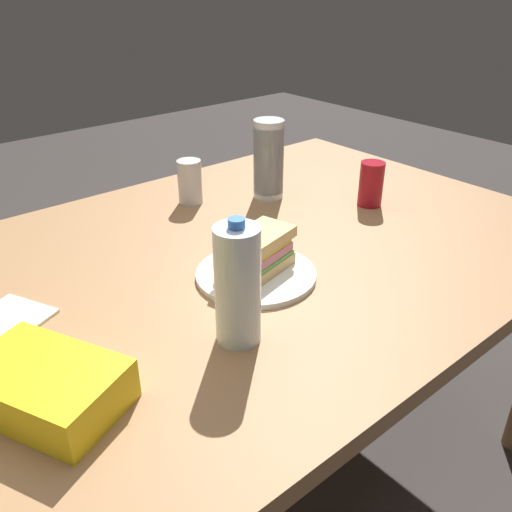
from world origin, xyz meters
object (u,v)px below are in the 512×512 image
Objects in this scene: paper_plate at (256,274)px; chip_bag at (45,386)px; dining_table at (194,299)px; soda_can_red at (371,184)px; water_bottle_tall at (238,285)px; soda_can_silver at (190,182)px; plastic_cup_stack at (269,160)px; sandwich at (256,254)px.

chip_bag is at bearing -169.75° from paper_plate.
dining_table is 15.49× the size of soda_can_red.
paper_plate is 0.24m from water_bottle_tall.
soda_can_silver is (0.22, 0.32, 0.14)m from dining_table.
dining_table is 0.41m from soda_can_silver.
soda_can_red is 0.55× the size of plastic_cup_stack.
soda_can_silver reaches higher than dining_table.
plastic_cup_stack is at bearing -29.07° from soda_can_silver.
sandwich is 0.49m from chip_bag.
plastic_cup_stack reaches higher than dining_table.
sandwich is 0.86× the size of chip_bag.
soda_can_red is 0.29m from plastic_cup_stack.
soda_can_red is (0.58, -0.01, 0.14)m from dining_table.
paper_plate is 0.49m from chip_bag.
chip_bag is (-0.49, -0.09, -0.02)m from sandwich.
plastic_cup_stack reaches higher than soda_can_red.
water_bottle_tall is (-0.16, -0.14, 0.10)m from paper_plate.
water_bottle_tall is at bearing -135.87° from plastic_cup_stack.
water_bottle_tall is at bearing -105.82° from dining_table.
sandwich is 0.85× the size of water_bottle_tall.
sandwich is at bearing -169.03° from soda_can_red.
sandwich is 0.44m from soda_can_silver.
plastic_cup_stack is at bearing 27.36° from dining_table.
soda_can_silver is at bearing 55.98° from dining_table.
soda_can_red reaches higher than sandwich.
chip_bag is at bearing 170.10° from water_bottle_tall.
chip_bag is at bearing -169.27° from soda_can_red.
paper_plate is at bearing -106.25° from soda_can_silver.
dining_table is 0.60m from soda_can_red.
paper_plate is at bearing -51.11° from dining_table.
plastic_cup_stack is 1.81× the size of soda_can_silver.
water_bottle_tall is at bearing -159.80° from soda_can_red.
water_bottle_tall is (-0.17, -0.15, 0.06)m from sandwich.
soda_can_red is 0.50m from soda_can_silver.
soda_can_red is at bearing -104.00° from chip_bag.
water_bottle_tall is at bearing -138.49° from sandwich.
paper_plate is at bearing -104.48° from chip_bag.
soda_can_red is 0.52× the size of water_bottle_tall.
soda_can_red is (0.49, 0.10, 0.01)m from sandwich.
soda_can_red is 0.99m from chip_bag.
paper_plate is 1.16× the size of plastic_cup_stack.
water_bottle_tall is at bearing -124.63° from chip_bag.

